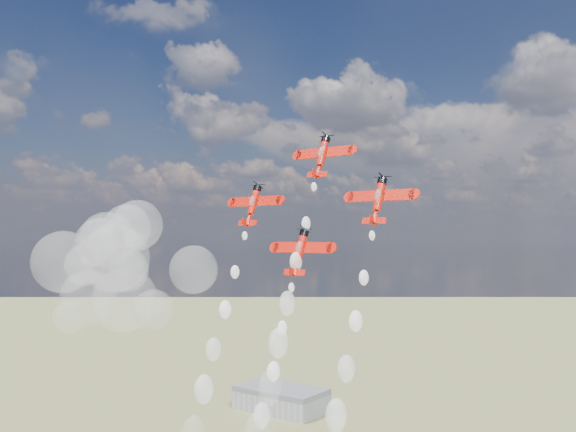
% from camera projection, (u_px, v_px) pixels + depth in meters
% --- Properties ---
extents(hangar, '(50.00, 28.00, 13.00)m').
position_uv_depth(hangar, '(281.00, 399.00, 346.29)').
color(hangar, gray).
rests_on(hangar, ground).
extents(plane_lead, '(13.94, 6.44, 9.48)m').
position_uv_depth(plane_lead, '(322.00, 156.00, 128.63)').
color(plane_lead, red).
rests_on(plane_lead, ground).
extents(plane_left, '(13.94, 6.44, 9.48)m').
position_uv_depth(plane_left, '(253.00, 204.00, 134.08)').
color(plane_left, red).
rests_on(plane_left, ground).
extents(plane_right, '(13.94, 6.44, 9.48)m').
position_uv_depth(plane_right, '(379.00, 199.00, 115.87)').
color(plane_right, red).
rests_on(plane_right, ground).
extents(plane_slot, '(13.94, 6.44, 9.48)m').
position_uv_depth(plane_slot, '(300.00, 251.00, 121.32)').
color(plane_slot, red).
rests_on(plane_slot, ground).
extents(smoke_trail_lead, '(5.10, 24.29, 56.62)m').
position_uv_depth(smoke_trail_lead, '(263.00, 415.00, 110.49)').
color(smoke_trail_lead, white).
rests_on(smoke_trail_lead, plane_lead).
extents(drifted_smoke_cloud, '(71.27, 37.85, 46.41)m').
position_uv_depth(drifted_smoke_cloud, '(108.00, 266.00, 198.46)').
color(drifted_smoke_cloud, white).
rests_on(drifted_smoke_cloud, ground).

